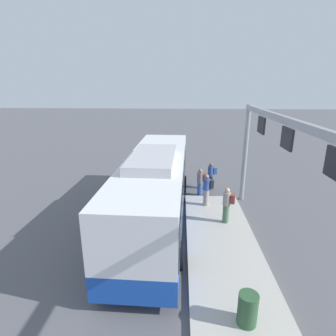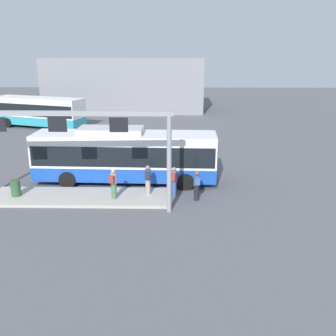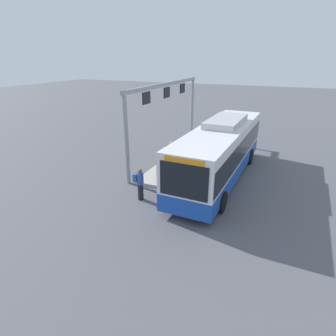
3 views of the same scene
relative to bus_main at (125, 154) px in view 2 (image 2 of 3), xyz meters
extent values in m
plane|color=#56565B|center=(0.01, 0.00, -1.81)|extent=(120.00, 120.00, 0.00)
cube|color=#B2ADA3|center=(-2.21, -2.81, -1.73)|extent=(10.00, 2.80, 0.16)
cube|color=#1947AD|center=(0.01, 0.00, -1.04)|extent=(11.13, 2.84, 0.85)
cube|color=silver|center=(0.01, 0.00, 0.34)|extent=(11.13, 2.84, 1.90)
cube|color=black|center=(0.01, 0.00, 0.14)|extent=(10.91, 2.87, 1.20)
cube|color=black|center=(5.55, -0.17, 0.24)|extent=(0.11, 2.13, 1.50)
cube|color=#B7B7BC|center=(-0.82, 0.03, 1.47)|extent=(3.92, 1.87, 0.36)
cube|color=orange|center=(5.48, -0.17, 1.09)|extent=(0.17, 1.75, 0.28)
cylinder|color=black|center=(3.77, 1.08, -1.31)|extent=(1.01, 0.33, 1.00)
cylinder|color=black|center=(3.70, -1.32, -1.31)|extent=(1.01, 0.33, 1.00)
cylinder|color=black|center=(-3.29, 1.30, -1.31)|extent=(1.01, 0.33, 1.00)
cylinder|color=black|center=(-3.36, -1.10, -1.31)|extent=(1.01, 0.33, 1.00)
cube|color=teal|center=(-11.20, 17.32, -1.04)|extent=(10.10, 5.48, 0.85)
cube|color=white|center=(-11.20, 17.32, 0.34)|extent=(10.10, 5.48, 1.90)
cube|color=black|center=(-11.20, 17.32, 0.14)|extent=(9.93, 5.45, 1.20)
cylinder|color=black|center=(-14.53, 17.17, -1.31)|extent=(1.04, 0.60, 1.00)
cylinder|color=black|center=(-13.77, 19.44, -1.31)|extent=(1.04, 0.60, 1.00)
cylinder|color=black|center=(-9.01, 15.33, -1.31)|extent=(1.04, 0.60, 1.00)
cylinder|color=black|center=(-8.25, 17.60, -1.31)|extent=(1.04, 0.60, 1.00)
cylinder|color=#334C8C|center=(3.02, -2.23, -1.39)|extent=(0.29, 0.29, 0.85)
cylinder|color=slate|center=(3.02, -2.23, -0.66)|extent=(0.35, 0.35, 0.60)
sphere|color=#9E755B|center=(3.02, -2.23, -0.25)|extent=(0.22, 0.22, 0.22)
cube|color=maroon|center=(3.03, -2.49, -0.63)|extent=(0.29, 0.19, 0.40)
cylinder|color=black|center=(4.25, -2.94, -1.39)|extent=(0.30, 0.30, 0.85)
cylinder|color=#334C8C|center=(4.25, -2.94, -0.66)|extent=(0.37, 0.37, 0.60)
sphere|color=brown|center=(4.25, -2.94, -0.25)|extent=(0.22, 0.22, 0.22)
cube|color=#335993|center=(4.27, -3.20, -0.63)|extent=(0.29, 0.20, 0.40)
cylinder|color=gray|center=(1.55, -2.45, -1.23)|extent=(0.28, 0.28, 0.85)
cylinder|color=#334C8C|center=(1.55, -2.45, -0.50)|extent=(0.34, 0.34, 0.60)
sphere|color=#9E755B|center=(1.55, -2.45, -0.09)|extent=(0.22, 0.22, 0.22)
cube|color=#26262D|center=(1.55, -2.71, -0.47)|extent=(0.28, 0.18, 0.40)
cylinder|color=#476B4C|center=(-0.25, -3.18, -1.23)|extent=(0.34, 0.34, 0.85)
cylinder|color=gray|center=(-0.25, -3.18, -0.50)|extent=(0.41, 0.41, 0.60)
sphere|color=tan|center=(-0.25, -3.18, -0.09)|extent=(0.22, 0.22, 0.22)
cube|color=maroon|center=(-0.32, -3.44, -0.47)|extent=(0.32, 0.24, 0.40)
cylinder|color=gray|center=(2.77, -4.54, 0.79)|extent=(0.24, 0.24, 5.20)
cube|color=gray|center=(-2.63, -4.54, 3.24)|extent=(11.20, 0.20, 0.24)
cube|color=black|center=(-2.63, -4.54, 2.69)|extent=(0.90, 0.08, 0.70)
cube|color=black|center=(0.34, -4.54, 2.69)|extent=(0.90, 0.08, 0.70)
cube|color=gray|center=(-3.55, 29.09, 1.60)|extent=(20.11, 8.00, 6.83)
cylinder|color=#2D5133|center=(-5.76, -2.90, -1.20)|extent=(0.52, 0.52, 0.90)
camera|label=1|loc=(-11.54, -1.10, 4.39)|focal=29.25mm
camera|label=2|loc=(3.07, -23.07, 6.27)|focal=41.82mm
camera|label=3|loc=(15.37, 3.45, 4.96)|focal=30.10mm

